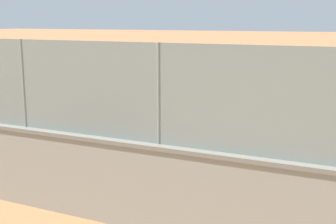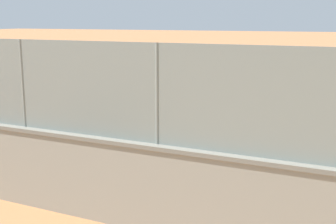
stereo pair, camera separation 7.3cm
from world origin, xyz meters
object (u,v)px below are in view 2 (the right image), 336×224
at_px(player_at_service_line, 283,110).
at_px(sports_ball, 317,158).
at_px(courtside_bench, 186,189).
at_px(player_near_wall_returning, 253,90).
at_px(player_foreground_swinging, 4,128).

height_order(player_at_service_line, sports_ball, player_at_service_line).
distance_m(player_at_service_line, courtside_bench, 6.91).
distance_m(player_near_wall_returning, sports_ball, 7.06).
bearing_deg(player_near_wall_returning, player_foreground_swinging, 64.80).
relative_size(player_near_wall_returning, courtside_bench, 0.96).
bearing_deg(player_at_service_line, player_foreground_swinging, 41.40).
distance_m(player_foreground_swinging, sports_ball, 8.84).
bearing_deg(player_at_service_line, player_near_wall_returning, -63.05).
bearing_deg(player_near_wall_returning, courtside_bench, 96.75).
bearing_deg(player_at_service_line, sports_ball, 122.38).
height_order(player_at_service_line, player_foreground_swinging, player_foreground_swinging).
height_order(player_foreground_swinging, player_near_wall_returning, player_foreground_swinging).
height_order(player_foreground_swinging, sports_ball, player_foreground_swinging).
distance_m(player_at_service_line, player_near_wall_returning, 4.44).
distance_m(player_foreground_swinging, player_near_wall_returning, 10.82).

